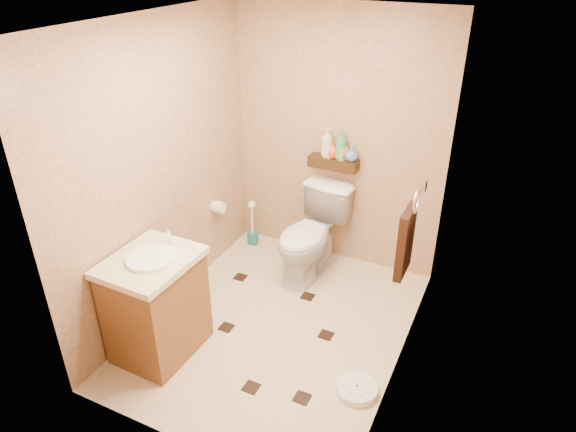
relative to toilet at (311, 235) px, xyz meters
The scene contains 20 objects.
ground 0.93m from the toilet, 85.50° to the right, with size 2.50×2.50×0.00m, color beige.
wall_back 0.89m from the toilet, 81.10° to the left, with size 2.00×0.04×2.40m, color tan.
wall_front 2.22m from the toilet, 88.20° to the right, with size 2.00×0.04×2.40m, color tan.
wall_left 1.48m from the toilet, 138.32° to the right, with size 0.04×2.50×2.40m, color tan.
wall_right 1.56m from the toilet, 37.99° to the right, with size 0.04×2.50×2.40m, color tan.
ceiling 2.15m from the toilet, 85.50° to the right, with size 2.00×2.50×0.02m, color silver.
wall_shelf 0.69m from the toilet, 79.04° to the left, with size 0.46×0.14×0.10m, color #3C2610.
floor_accents 1.00m from the toilet, 84.89° to the right, with size 1.23×1.25×0.01m.
toilet is the anchor object (origin of this frame).
vanity 1.58m from the toilet, 113.72° to the right, with size 0.58×0.70×0.96m.
bathroom_scale 1.55m from the toilet, 53.90° to the right, with size 0.32×0.32×0.06m.
toilet_brush 0.83m from the toilet, 162.49° to the left, with size 0.11×0.11×0.50m.
towel_ring 1.25m from the toilet, 30.74° to the right, with size 0.12×0.30×0.76m.
toilet_paper 0.91m from the toilet, 168.25° to the right, with size 0.12×0.11×0.12m.
bottle_a 0.86m from the toilet, 90.44° to the left, with size 0.10×0.10×0.27m, color silver.
bottle_b 0.81m from the toilet, 84.83° to the left, with size 0.07×0.08×0.17m, color #DAEB31.
bottle_c 0.80m from the toilet, 79.15° to the left, with size 0.12×0.12×0.15m, color red.
bottle_d 0.86m from the toilet, 68.81° to the left, with size 0.10×0.10×0.27m, color #36A459.
bottle_e 0.83m from the toilet, 67.54° to the left, with size 0.08×0.08×0.18m, color #E5B74C.
bottle_f 0.83m from the toilet, 55.16° to the left, with size 0.11×0.11×0.15m, color #4E7BC4.
Camera 1 is at (1.50, -2.94, 2.83)m, focal length 32.00 mm.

